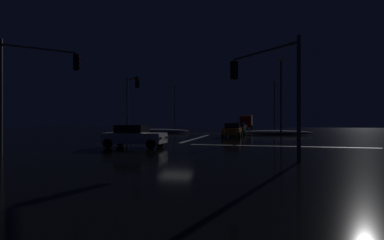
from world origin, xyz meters
name	(u,v)px	position (x,y,z in m)	size (l,w,h in m)	color
ground	(176,145)	(0.00, 0.00, -0.05)	(120.00, 120.00, 0.10)	black
stop_line_north	(197,138)	(0.00, 7.79, 0.00)	(0.35, 13.30, 0.01)	white
centre_line_ns	(214,133)	(0.00, 19.39, 0.00)	(22.00, 0.15, 0.01)	yellow
crosswalk_bar_east	(280,146)	(7.89, 0.00, 0.00)	(13.30, 0.40, 0.01)	white
snow_bank_left_curb	(158,131)	(-8.59, 19.59, 0.30)	(9.64, 1.50, 0.59)	white
snow_bank_right_curb	(276,132)	(8.59, 17.81, 0.28)	(9.24, 1.50, 0.57)	white
sedan_orange	(232,130)	(3.45, 10.72, 0.80)	(2.02, 4.33, 1.57)	#C66014
sedan_green	(238,129)	(3.58, 16.95, 0.80)	(2.02, 4.33, 1.57)	#14512D
sedan_blue	(239,127)	(3.37, 23.24, 0.80)	(2.02, 4.33, 1.57)	navy
sedan_silver	(240,127)	(2.98, 29.81, 0.80)	(2.02, 4.33, 1.57)	#B7B7BC
sedan_red	(242,126)	(3.09, 35.08, 0.80)	(2.02, 4.33, 1.57)	maroon
box_truck	(246,121)	(3.56, 43.04, 1.71)	(2.68, 8.28, 3.08)	red
sedan_white_crossing	(134,136)	(-2.06, -3.32, 0.80)	(4.33, 2.02, 1.57)	silver
traffic_signal_sw	(34,77)	(-6.98, -6.98, 4.56)	(3.22, 3.22, 6.63)	#4C4C51
traffic_signal_nw	(131,96)	(-7.28, 7.28, 4.57)	(2.53, 2.53, 6.74)	#4C4C51
traffic_signal_se	(266,79)	(6.77, -6.77, 3.99)	(3.49, 3.49, 5.73)	#4C4C51
streetlamp_right_far	(274,102)	(8.89, 29.39, 5.10)	(0.44, 0.44, 8.82)	#424247
streetlamp_left_far	(175,104)	(-8.89, 29.39, 4.98)	(0.44, 0.44, 8.59)	#424247
streetlamp_right_near	(281,91)	(8.89, 13.39, 5.29)	(0.44, 0.44, 9.20)	#424247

